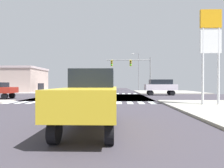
# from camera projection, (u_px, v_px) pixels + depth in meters

# --- Properties ---
(ground) EXTENTS (90.00, 90.00, 0.05)m
(ground) POSITION_uv_depth(u_px,v_px,m) (93.00, 97.00, 23.94)
(ground) COLOR #39343C
(sidewalk_corner_ne) EXTENTS (12.00, 12.00, 0.14)m
(sidewalk_corner_ne) POSITION_uv_depth(u_px,v_px,m) (167.00, 92.00, 35.64)
(sidewalk_corner_ne) COLOR #A09B91
(sidewalk_corner_ne) RESTS_ON ground
(sidewalk_corner_nw) EXTENTS (12.00, 12.00, 0.14)m
(sidewalk_corner_nw) POSITION_uv_depth(u_px,v_px,m) (36.00, 92.00, 36.23)
(sidewalk_corner_nw) COLOR #A09796
(sidewalk_corner_nw) RESTS_ON ground
(crosswalk_near) EXTENTS (13.50, 2.00, 0.01)m
(crosswalk_near) POSITION_uv_depth(u_px,v_px,m) (81.00, 103.00, 16.64)
(crosswalk_near) COLOR white
(crosswalk_near) RESTS_ON ground
(crosswalk_far) EXTENTS (13.50, 2.00, 0.01)m
(crosswalk_far) POSITION_uv_depth(u_px,v_px,m) (97.00, 94.00, 31.24)
(crosswalk_far) COLOR white
(crosswalk_far) RESTS_ON ground
(traffic_signal_mast) EXTENTS (7.51, 0.55, 6.13)m
(traffic_signal_mast) POSITION_uv_depth(u_px,v_px,m) (133.00, 67.00, 30.58)
(traffic_signal_mast) COLOR gray
(traffic_signal_mast) RESTS_ON ground
(gas_station_sign) EXTENTS (1.60, 0.20, 7.45)m
(gas_station_sign) POSITION_uv_depth(u_px,v_px,m) (211.00, 40.00, 14.01)
(gas_station_sign) COLOR silver
(gas_station_sign) RESTS_ON ground
(street_lamp) EXTENTS (1.78, 0.32, 8.85)m
(street_lamp) POSITION_uv_depth(u_px,v_px,m) (138.00, 69.00, 42.48)
(street_lamp) COLOR gray
(street_lamp) RESTS_ON ground
(bank_building) EXTENTS (14.07, 8.91, 5.00)m
(bank_building) POSITION_uv_depth(u_px,v_px,m) (11.00, 80.00, 37.18)
(bank_building) COLOR #B89F95
(bank_building) RESTS_ON ground
(pickup_nearside_1) EXTENTS (2.00, 5.10, 2.35)m
(pickup_nearside_1) POSITION_uv_depth(u_px,v_px,m) (91.00, 95.00, 7.17)
(pickup_nearside_1) COLOR black
(pickup_nearside_1) RESTS_ON ground
(suv_crossing_2) EXTENTS (4.60, 1.96, 2.34)m
(suv_crossing_2) POSITION_uv_depth(u_px,v_px,m) (160.00, 86.00, 27.21)
(suv_crossing_2) COLOR black
(suv_crossing_2) RESTS_ON ground
(box_truck_leading_1) EXTENTS (2.40, 7.20, 4.85)m
(box_truck_leading_1) POSITION_uv_depth(u_px,v_px,m) (101.00, 81.00, 59.91)
(box_truck_leading_1) COLOR black
(box_truck_leading_1) RESTS_ON ground
(sedan_trailing_2) EXTENTS (1.80, 4.30, 1.88)m
(sedan_trailing_2) POSITION_uv_depth(u_px,v_px,m) (77.00, 87.00, 37.03)
(sedan_trailing_2) COLOR black
(sedan_trailing_2) RESTS_ON ground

